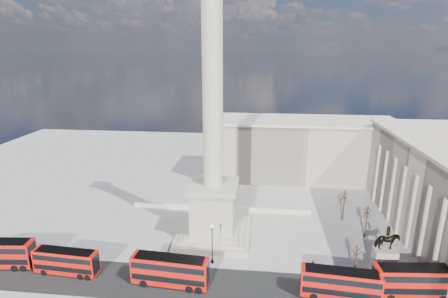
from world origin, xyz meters
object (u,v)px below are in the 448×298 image
pedestrian_crossing (313,265)px  red_bus_c (341,284)px  pedestrian_walking (369,278)px  red_bus_a (67,261)px  red_bus_d (417,281)px  red_bus_b (171,270)px  pedestrian_standing (407,278)px  nelsons_column (213,173)px  equestrian_statue (384,259)px  victorian_lamp (212,241)px

pedestrian_crossing → red_bus_c: bearing=151.4°
red_bus_c → pedestrian_walking: (5.27, 4.15, -1.62)m
pedestrian_walking → red_bus_a: bearing=-177.2°
red_bus_d → red_bus_b: bearing=177.3°
red_bus_b → red_bus_c: (25.29, -0.27, -0.14)m
red_bus_a → pedestrian_standing: 53.90m
red_bus_a → red_bus_d: (53.77, 0.28, 0.34)m
red_bus_a → pedestrian_walking: (47.96, 2.92, -1.45)m
nelsons_column → equestrian_statue: bearing=-18.4°
equestrian_statue → red_bus_a: bearing=-174.5°
nelsons_column → pedestrian_walking: (25.97, -11.50, -12.15)m
pedestrian_walking → red_bus_d: bearing=-25.2°
red_bus_c → equestrian_statue: size_ratio=1.29×
pedestrian_crossing → red_bus_b: bearing=51.8°
victorian_lamp → equestrian_statue: size_ratio=0.82×
red_bus_a → red_bus_b: (17.40, -0.96, 0.31)m
victorian_lamp → red_bus_a: bearing=-166.8°
nelsons_column → red_bus_c: nelsons_column is taller
red_bus_b → pedestrian_walking: (30.56, 3.88, -1.76)m
nelsons_column → pedestrian_crossing: size_ratio=27.37×
red_bus_b → nelsons_column: bearing=77.6°
red_bus_d → pedestrian_crossing: 14.96m
pedestrian_walking → pedestrian_crossing: bearing=164.0°
nelsons_column → pedestrian_crossing: 23.33m
red_bus_c → pedestrian_crossing: (-2.97, 6.39, -1.48)m
red_bus_a → red_bus_b: 17.43m
nelsons_column → victorian_lamp: bearing=-84.0°
red_bus_b → victorian_lamp: victorian_lamp is taller
red_bus_b → red_bus_d: bearing=6.2°
red_bus_c → pedestrian_crossing: red_bus_c is taller
red_bus_a → red_bus_c: (42.69, -1.23, 0.17)m
nelsons_column → red_bus_b: bearing=-106.6°
red_bus_d → equestrian_statue: equestrian_statue is taller
red_bus_b → pedestrian_walking: red_bus_b is taller
pedestrian_walking → pedestrian_standing: size_ratio=0.86×
pedestrian_standing → victorian_lamp: bearing=-2.4°
red_bus_b → victorian_lamp: bearing=53.0°
pedestrian_walking → pedestrian_crossing: 8.54m
red_bus_b → victorian_lamp: size_ratio=1.67×
red_bus_d → equestrian_statue: (-3.10, 4.62, 0.54)m
red_bus_c → pedestrian_standing: size_ratio=6.42×
victorian_lamp → pedestrian_crossing: victorian_lamp is taller
red_bus_c → victorian_lamp: 20.91m
nelsons_column → pedestrian_crossing: (17.74, -9.25, -12.01)m
red_bus_d → pedestrian_walking: size_ratio=7.96×
pedestrian_walking → pedestrian_standing: bearing=3.4°
red_bus_b → pedestrian_walking: 30.86m
red_bus_c → victorian_lamp: (-19.75, 6.59, 1.87)m
victorian_lamp → pedestrian_standing: victorian_lamp is taller
victorian_lamp → pedestrian_walking: 25.38m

